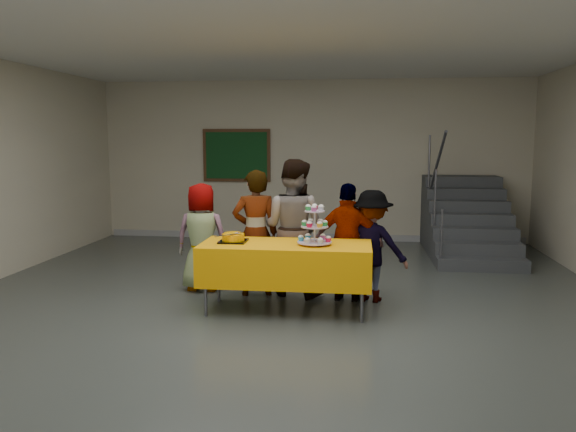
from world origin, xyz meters
name	(u,v)px	position (x,y,z in m)	size (l,w,h in m)	color
room_shell	(271,117)	(0.00, 0.02, 2.13)	(10.00, 10.04, 3.02)	#4C514C
bake_table	(286,263)	(0.10, 0.47, 0.56)	(1.88, 0.78, 0.77)	#595960
cupcake_stand	(315,229)	(0.42, 0.44, 0.95)	(0.38, 0.38, 0.44)	silver
bear_cake	(233,237)	(-0.50, 0.49, 0.83)	(0.32, 0.36, 0.12)	black
schoolchild_a	(202,237)	(-1.07, 1.22, 0.68)	(0.67, 0.44, 1.37)	#5B5C65
schoolchild_b	(255,233)	(-0.36, 1.09, 0.77)	(0.56, 0.37, 1.55)	slate
schoolchild_c	(293,228)	(0.09, 1.16, 0.84)	(0.81, 0.63, 1.68)	slate
schoolchild_d	(348,242)	(0.78, 0.98, 0.70)	(0.82, 0.34, 1.40)	#5C5D65
schoolchild_e	(372,246)	(1.05, 1.01, 0.66)	(0.85, 0.49, 1.32)	slate
staircase	(465,224)	(2.70, 4.13, 0.49)	(1.30, 2.40, 2.04)	#424447
noticeboard	(237,155)	(-1.43, 4.96, 1.60)	(1.30, 0.05, 1.00)	#472B16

